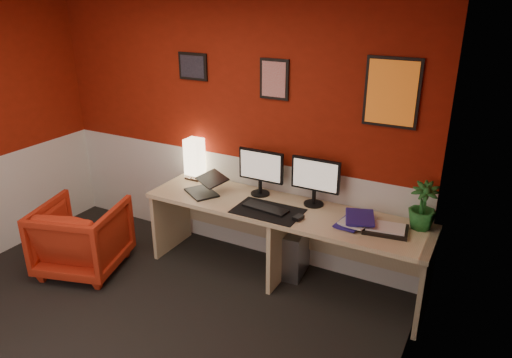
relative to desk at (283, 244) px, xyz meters
name	(u,v)px	position (x,y,z in m)	size (l,w,h in m)	color
ground	(115,342)	(-0.77, -1.41, -0.36)	(4.00, 3.50, 0.01)	black
wall_back	(228,131)	(-0.77, 0.34, 0.89)	(4.00, 0.01, 2.50)	maroon
wall_right	(391,271)	(1.23, -1.41, 0.89)	(0.01, 3.50, 2.50)	maroon
wainscot_back	(230,201)	(-0.77, 0.34, 0.14)	(4.00, 0.01, 1.00)	silver
desk	(283,244)	(0.00, 0.00, 0.00)	(2.60, 0.65, 0.73)	tan
shoji_lamp	(195,160)	(-1.11, 0.23, 0.56)	(0.16, 0.16, 0.40)	#FFE5B2
laptop	(201,183)	(-0.83, -0.07, 0.47)	(0.33, 0.23, 0.22)	black
monitor_left	(260,166)	(-0.33, 0.18, 0.66)	(0.45, 0.06, 0.58)	black
monitor_right	(315,175)	(0.21, 0.20, 0.66)	(0.45, 0.06, 0.58)	black
desk_mat	(268,211)	(-0.09, -0.12, 0.37)	(0.60, 0.38, 0.01)	black
keyboard	(265,208)	(-0.13, -0.10, 0.38)	(0.42, 0.14, 0.02)	black
mouse	(298,218)	(0.21, -0.15, 0.39)	(0.06, 0.10, 0.03)	black
book_bottom	(339,221)	(0.53, -0.02, 0.38)	(0.19, 0.26, 0.02)	navy
book_middle	(346,217)	(0.57, 0.02, 0.40)	(0.22, 0.30, 0.02)	silver
book_top	(346,217)	(0.58, -0.03, 0.43)	(0.23, 0.31, 0.03)	navy
zen_tray	(386,229)	(0.91, 0.00, 0.38)	(0.35, 0.25, 0.03)	black
potted_plant	(423,206)	(1.14, 0.19, 0.56)	(0.22, 0.22, 0.39)	#19591E
pc_tower	(296,250)	(0.06, 0.18, -0.14)	(0.20, 0.45, 0.45)	#99999E
armchair	(82,237)	(-1.77, -0.74, -0.02)	(0.73, 0.75, 0.68)	#AB2812
art_left	(193,66)	(-1.14, 0.33, 1.49)	(0.32, 0.02, 0.26)	black
art_center	(274,79)	(-0.27, 0.33, 1.44)	(0.28, 0.02, 0.36)	red
art_right	(392,93)	(0.77, 0.33, 1.42)	(0.44, 0.02, 0.56)	orange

